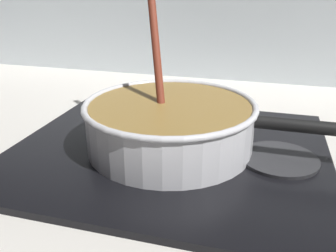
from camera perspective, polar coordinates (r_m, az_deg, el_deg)
The scene contains 5 objects.
ground at distance 0.48m, azimuth -7.92°, elevation -19.28°, with size 2.40×1.60×0.04m, color beige.
hob_plate at distance 0.65m, azimuth 0.00°, elevation -3.82°, with size 0.56×0.48×0.01m, color black.
burner_ring at distance 0.65m, azimuth 0.00°, elevation -3.03°, with size 0.16×0.16×0.01m, color #592D0C.
spare_burner at distance 0.63m, azimuth 17.46°, elevation -5.04°, with size 0.13×0.13×0.01m, color #262628.
cooking_pan at distance 0.63m, azimuth 0.12°, elevation 0.45°, with size 0.48×0.30×0.33m.
Camera 1 is at (0.15, -0.32, 0.30)m, focal length 37.82 mm.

